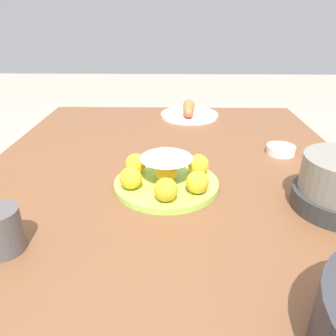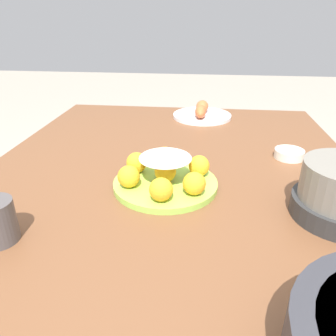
{
  "view_description": "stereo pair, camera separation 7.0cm",
  "coord_description": "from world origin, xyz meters",
  "px_view_note": "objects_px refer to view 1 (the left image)",
  "views": [
    {
      "loc": [
        0.81,
        0.01,
        1.13
      ],
      "look_at": [
        0.03,
        -0.0,
        0.76
      ],
      "focal_mm": 35.0,
      "sensor_mm": 36.0,
      "label": 1
    },
    {
      "loc": [
        0.8,
        0.08,
        1.13
      ],
      "look_at": [
        0.03,
        -0.0,
        0.76
      ],
      "focal_mm": 35.0,
      "sensor_mm": 36.0,
      "label": 2
    }
  ],
  "objects_px": {
    "cake_plate": "(166,175)",
    "sauce_bowl": "(281,149)",
    "dining_table": "(169,201)",
    "seafood_platter": "(189,113)",
    "cup_near": "(1,231)"
  },
  "relations": [
    {
      "from": "cake_plate",
      "to": "cup_near",
      "type": "bearing_deg",
      "value": -49.46
    },
    {
      "from": "cake_plate",
      "to": "seafood_platter",
      "type": "relative_size",
      "value": 1.08
    },
    {
      "from": "seafood_platter",
      "to": "cup_near",
      "type": "height_order",
      "value": "cup_near"
    },
    {
      "from": "sauce_bowl",
      "to": "cup_near",
      "type": "xyz_separation_m",
      "value": [
        0.48,
        -0.66,
        0.03
      ]
    },
    {
      "from": "dining_table",
      "to": "cake_plate",
      "type": "relative_size",
      "value": 5.39
    },
    {
      "from": "dining_table",
      "to": "sauce_bowl",
      "type": "relative_size",
      "value": 16.24
    },
    {
      "from": "dining_table",
      "to": "seafood_platter",
      "type": "distance_m",
      "value": 0.59
    },
    {
      "from": "sauce_bowl",
      "to": "cup_near",
      "type": "height_order",
      "value": "cup_near"
    },
    {
      "from": "cake_plate",
      "to": "cup_near",
      "type": "relative_size",
      "value": 3.07
    },
    {
      "from": "cake_plate",
      "to": "seafood_platter",
      "type": "height_order",
      "value": "cake_plate"
    },
    {
      "from": "cup_near",
      "to": "dining_table",
      "type": "bearing_deg",
      "value": 135.57
    },
    {
      "from": "seafood_platter",
      "to": "cake_plate",
      "type": "bearing_deg",
      "value": -7.47
    },
    {
      "from": "sauce_bowl",
      "to": "cup_near",
      "type": "relative_size",
      "value": 1.02
    },
    {
      "from": "cake_plate",
      "to": "sauce_bowl",
      "type": "xyz_separation_m",
      "value": [
        -0.23,
        0.36,
        -0.02
      ]
    },
    {
      "from": "sauce_bowl",
      "to": "cup_near",
      "type": "bearing_deg",
      "value": -53.77
    }
  ]
}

